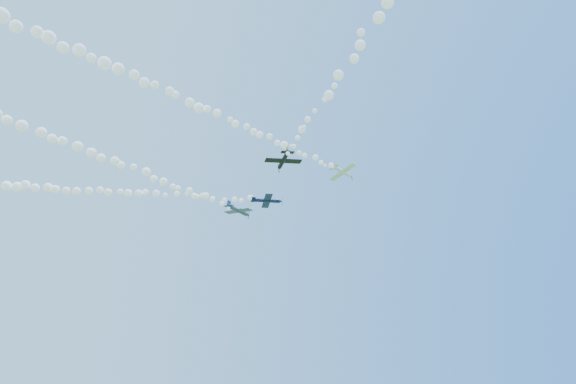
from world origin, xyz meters
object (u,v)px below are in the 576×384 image
plane_navy (267,201)px  plane_black (283,160)px  plane_grey (238,211)px  plane_white (343,172)px

plane_navy → plane_black: size_ratio=1.31×
plane_grey → plane_white: bearing=-44.5°
plane_navy → plane_black: plane_navy is taller
plane_white → plane_navy: size_ratio=0.86×
plane_navy → plane_grey: plane_navy is taller
plane_navy → plane_white: bearing=-28.5°
plane_grey → plane_black: size_ratio=1.15×
plane_navy → plane_grey: size_ratio=1.14×
plane_white → plane_grey: plane_white is taller
plane_white → plane_navy: 19.85m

